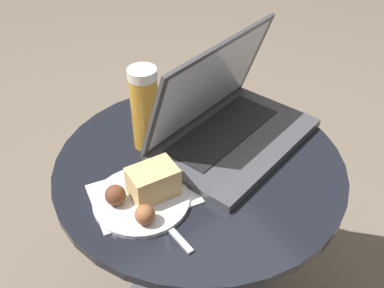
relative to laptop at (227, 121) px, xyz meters
The scene contains 6 objects.
table 0.26m from the laptop, 158.08° to the right, with size 0.61×0.61×0.56m.
napkin 0.25m from the laptop, 165.32° to the right, with size 0.21×0.16×0.00m.
laptop is the anchor object (origin of this frame).
beer_glass 0.18m from the laptop, 154.31° to the left, with size 0.06×0.06×0.19m.
snack_plate 0.26m from the laptop, 161.99° to the right, with size 0.19×0.19×0.07m.
fork 0.28m from the laptop, 151.21° to the right, with size 0.03×0.17×0.00m.
Camera 1 is at (-0.39, -0.60, 1.18)m, focal length 42.00 mm.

